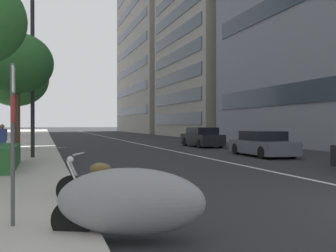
{
  "coord_description": "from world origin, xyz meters",
  "views": [
    {
      "loc": [
        -5.11,
        7.69,
        1.69
      ],
      "look_at": [
        11.18,
        2.42,
        1.6
      ],
      "focal_mm": 41.0,
      "sensor_mm": 36.0,
      "label": 1
    }
  ],
  "objects_px": {
    "motorcycle_mid_row": "(129,202)",
    "car_following_behind": "(263,144)",
    "car_approaching_light": "(202,138)",
    "street_tree_by_lamp_post": "(15,79)",
    "motorcycle_second_in_row": "(108,186)",
    "parking_sign_by_curb": "(13,124)",
    "street_lamp_with_banners": "(41,55)",
    "street_tree_mid_sidewalk": "(17,63)",
    "pedestrian_on_plaza": "(2,141)"
  },
  "relations": [
    {
      "from": "car_approaching_light",
      "to": "street_tree_by_lamp_post",
      "type": "height_order",
      "value": "street_tree_by_lamp_post"
    },
    {
      "from": "street_tree_by_lamp_post",
      "to": "pedestrian_on_plaza",
      "type": "height_order",
      "value": "street_tree_by_lamp_post"
    },
    {
      "from": "car_following_behind",
      "to": "parking_sign_by_curb",
      "type": "relative_size",
      "value": 1.82
    },
    {
      "from": "motorcycle_second_in_row",
      "to": "street_tree_by_lamp_post",
      "type": "relative_size",
      "value": 0.34
    },
    {
      "from": "car_following_behind",
      "to": "car_approaching_light",
      "type": "height_order",
      "value": "car_approaching_light"
    },
    {
      "from": "motorcycle_mid_row",
      "to": "car_approaching_light",
      "type": "bearing_deg",
      "value": -91.87
    },
    {
      "from": "motorcycle_mid_row",
      "to": "car_following_behind",
      "type": "xyz_separation_m",
      "value": [
        12.22,
        -9.75,
        0.04
      ]
    },
    {
      "from": "parking_sign_by_curb",
      "to": "street_tree_by_lamp_post",
      "type": "xyz_separation_m",
      "value": [
        19.1,
        1.23,
        2.77
      ]
    },
    {
      "from": "motorcycle_mid_row",
      "to": "parking_sign_by_curb",
      "type": "relative_size",
      "value": 0.93
    },
    {
      "from": "street_tree_by_lamp_post",
      "to": "motorcycle_mid_row",
      "type": "bearing_deg",
      "value": -171.94
    },
    {
      "from": "car_approaching_light",
      "to": "street_tree_by_lamp_post",
      "type": "relative_size",
      "value": 0.73
    },
    {
      "from": "car_approaching_light",
      "to": "street_tree_by_lamp_post",
      "type": "distance_m",
      "value": 13.36
    },
    {
      "from": "car_approaching_light",
      "to": "parking_sign_by_curb",
      "type": "distance_m",
      "value": 23.06
    },
    {
      "from": "street_tree_by_lamp_post",
      "to": "motorcycle_second_in_row",
      "type": "bearing_deg",
      "value": -170.51
    },
    {
      "from": "car_following_behind",
      "to": "car_approaching_light",
      "type": "bearing_deg",
      "value": 1.15
    },
    {
      "from": "motorcycle_mid_row",
      "to": "parking_sign_by_curb",
      "type": "bearing_deg",
      "value": -4.86
    },
    {
      "from": "street_lamp_with_banners",
      "to": "motorcycle_mid_row",
      "type": "bearing_deg",
      "value": -174.52
    },
    {
      "from": "motorcycle_mid_row",
      "to": "street_lamp_with_banners",
      "type": "bearing_deg",
      "value": -60.8
    },
    {
      "from": "car_approaching_light",
      "to": "street_lamp_with_banners",
      "type": "distance_m",
      "value": 14.09
    },
    {
      "from": "pedestrian_on_plaza",
      "to": "street_tree_mid_sidewalk",
      "type": "bearing_deg",
      "value": -174.72
    },
    {
      "from": "motorcycle_second_in_row",
      "to": "car_following_behind",
      "type": "xyz_separation_m",
      "value": [
        9.71,
        -9.66,
        0.21
      ]
    },
    {
      "from": "parking_sign_by_curb",
      "to": "street_lamp_with_banners",
      "type": "distance_m",
      "value": 12.96
    },
    {
      "from": "street_lamp_with_banners",
      "to": "street_tree_by_lamp_post",
      "type": "relative_size",
      "value": 1.32
    },
    {
      "from": "street_tree_mid_sidewalk",
      "to": "street_tree_by_lamp_post",
      "type": "relative_size",
      "value": 0.89
    },
    {
      "from": "motorcycle_second_in_row",
      "to": "parking_sign_by_curb",
      "type": "distance_m",
      "value": 2.67
    },
    {
      "from": "car_following_behind",
      "to": "motorcycle_mid_row",
      "type": "bearing_deg",
      "value": 143.98
    },
    {
      "from": "car_approaching_light",
      "to": "street_tree_by_lamp_post",
      "type": "bearing_deg",
      "value": 93.82
    },
    {
      "from": "car_following_behind",
      "to": "street_lamp_with_banners",
      "type": "relative_size",
      "value": 0.57
    },
    {
      "from": "car_following_behind",
      "to": "pedestrian_on_plaza",
      "type": "height_order",
      "value": "pedestrian_on_plaza"
    },
    {
      "from": "motorcycle_second_in_row",
      "to": "street_tree_mid_sidewalk",
      "type": "xyz_separation_m",
      "value": [
        9.22,
        2.3,
        3.8
      ]
    },
    {
      "from": "motorcycle_mid_row",
      "to": "car_following_behind",
      "type": "bearing_deg",
      "value": -104.86
    },
    {
      "from": "motorcycle_mid_row",
      "to": "motorcycle_second_in_row",
      "type": "distance_m",
      "value": 2.51
    },
    {
      "from": "motorcycle_second_in_row",
      "to": "parking_sign_by_curb",
      "type": "relative_size",
      "value": 0.84
    },
    {
      "from": "car_approaching_light",
      "to": "pedestrian_on_plaza",
      "type": "height_order",
      "value": "pedestrian_on_plaza"
    },
    {
      "from": "street_tree_by_lamp_post",
      "to": "pedestrian_on_plaza",
      "type": "relative_size",
      "value": 3.93
    },
    {
      "from": "street_lamp_with_banners",
      "to": "pedestrian_on_plaza",
      "type": "relative_size",
      "value": 5.18
    },
    {
      "from": "motorcycle_mid_row",
      "to": "street_tree_mid_sidewalk",
      "type": "height_order",
      "value": "street_tree_mid_sidewalk"
    },
    {
      "from": "street_tree_mid_sidewalk",
      "to": "motorcycle_mid_row",
      "type": "bearing_deg",
      "value": -169.34
    },
    {
      "from": "street_lamp_with_banners",
      "to": "street_tree_by_lamp_post",
      "type": "height_order",
      "value": "street_lamp_with_banners"
    },
    {
      "from": "car_approaching_light",
      "to": "motorcycle_mid_row",
      "type": "bearing_deg",
      "value": 154.5
    },
    {
      "from": "street_lamp_with_banners",
      "to": "street_tree_mid_sidewalk",
      "type": "xyz_separation_m",
      "value": [
        -1.7,
        0.92,
        -0.67
      ]
    },
    {
      "from": "car_approaching_light",
      "to": "street_tree_mid_sidewalk",
      "type": "xyz_separation_m",
      "value": [
        -9.08,
        12.17,
        3.52
      ]
    },
    {
      "from": "street_tree_by_lamp_post",
      "to": "car_following_behind",
      "type": "bearing_deg",
      "value": -121.63
    },
    {
      "from": "car_following_behind",
      "to": "street_tree_by_lamp_post",
      "type": "height_order",
      "value": "street_tree_by_lamp_post"
    },
    {
      "from": "car_approaching_light",
      "to": "pedestrian_on_plaza",
      "type": "xyz_separation_m",
      "value": [
        -7.08,
        12.95,
        0.23
      ]
    },
    {
      "from": "motorcycle_second_in_row",
      "to": "car_following_behind",
      "type": "relative_size",
      "value": 0.46
    },
    {
      "from": "car_following_behind",
      "to": "street_lamp_with_banners",
      "type": "bearing_deg",
      "value": 86.32
    },
    {
      "from": "street_lamp_with_banners",
      "to": "car_approaching_light",
      "type": "bearing_deg",
      "value": -56.76
    },
    {
      "from": "pedestrian_on_plaza",
      "to": "street_lamp_with_banners",
      "type": "bearing_deg",
      "value": -115.81
    },
    {
      "from": "street_tree_mid_sidewalk",
      "to": "street_tree_by_lamp_post",
      "type": "xyz_separation_m",
      "value": [
        8.24,
        0.62,
        0.25
      ]
    }
  ]
}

